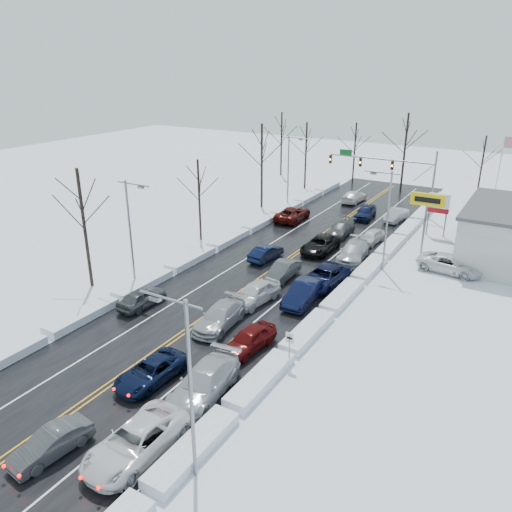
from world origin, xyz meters
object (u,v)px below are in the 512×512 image
Objects in this scene: flagpole at (500,173)px; oncoming_car_0 at (266,260)px; traffic_signal_mast at (391,169)px; tires_plus_sign at (427,204)px.

oncoming_car_0 is (-16.95, -23.41, -5.93)m from flagpole.
flagpole is at bearing 9.73° from traffic_signal_mast.
flagpole is (11.72, 2.01, 0.45)m from traffic_signal_mast.
oncoming_car_0 is at bearing -125.91° from flagpole.
tires_plus_sign reaches higher than oncoming_car_0.
oncoming_car_0 is at bearing -142.56° from tires_plus_sign.
flagpole reaches higher than traffic_signal_mast.
traffic_signal_mast reaches higher than tires_plus_sign.
traffic_signal_mast is 13.92m from tires_plus_sign.
flagpole reaches higher than oncoming_car_0.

